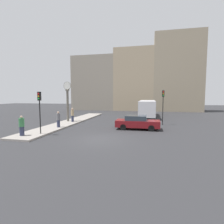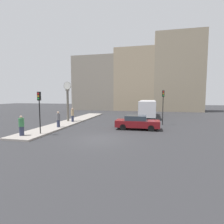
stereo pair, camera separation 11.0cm
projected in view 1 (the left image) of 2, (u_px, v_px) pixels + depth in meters
name	position (u px, v px, depth m)	size (l,w,h in m)	color
ground_plane	(100.00, 139.00, 13.97)	(120.00, 120.00, 0.00)	#2D2D30
sidewalk_corner	(72.00, 121.00, 23.32)	(2.59, 20.52, 0.15)	gray
building_row	(138.00, 78.00, 41.52)	(30.26, 5.00, 17.40)	gray
sedan_car	(137.00, 122.00, 18.15)	(4.48, 1.88, 1.44)	maroon
bus_distant	(147.00, 108.00, 29.08)	(2.49, 9.57, 2.68)	silver
traffic_light_near	(40.00, 104.00, 15.15)	(0.26, 0.24, 3.67)	black
traffic_light_far	(163.00, 100.00, 20.58)	(0.26, 0.24, 4.11)	black
street_clock	(68.00, 101.00, 22.89)	(1.02, 0.38, 5.16)	#666056
pedestrian_green_hoodie	(22.00, 126.00, 14.52)	(0.43, 0.43, 1.67)	#2D334C
pedestrian_grey_jacket	(58.00, 119.00, 18.51)	(0.38, 0.38, 1.68)	#2D334C
pedestrian_tan_coat	(72.00, 115.00, 22.46)	(0.36, 0.36, 1.79)	#2D334C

